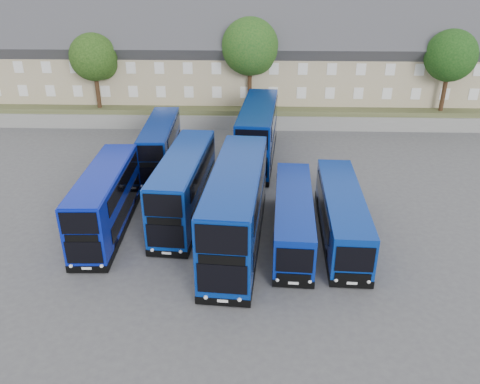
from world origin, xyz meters
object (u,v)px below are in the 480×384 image
(coach_east_a, at_px, (293,218))
(dd_front_left, at_px, (106,202))
(dd_front_mid, at_px, (184,187))
(tree_west, at_px, (95,59))
(tree_east, at_px, (452,58))
(tree_mid, at_px, (251,49))

(coach_east_a, bearing_deg, dd_front_left, 179.87)
(dd_front_left, xyz_separation_m, coach_east_a, (11.88, -0.70, -0.55))
(dd_front_mid, xyz_separation_m, tree_west, (-11.80, 20.17, 4.91))
(tree_east, bearing_deg, coach_east_a, -126.63)
(dd_front_left, bearing_deg, tree_west, 105.47)
(tree_west, bearing_deg, dd_front_mid, -59.68)
(dd_front_left, xyz_separation_m, tree_mid, (8.94, 22.74, 6.08))
(dd_front_left, relative_size, coach_east_a, 0.95)
(coach_east_a, xyz_separation_m, tree_west, (-18.94, 22.94, 5.62))
(dd_front_mid, relative_size, tree_east, 1.36)
(dd_front_left, distance_m, coach_east_a, 11.91)
(dd_front_mid, relative_size, tree_west, 1.45)
(dd_front_mid, xyz_separation_m, coach_east_a, (7.15, -2.76, -0.71))
(tree_east, bearing_deg, tree_mid, 178.57)
(tree_mid, bearing_deg, coach_east_a, -82.84)
(coach_east_a, xyz_separation_m, tree_east, (17.06, 22.94, 5.96))
(dd_front_left, distance_m, dd_front_mid, 5.17)
(dd_front_mid, distance_m, coach_east_a, 7.69)
(dd_front_left, distance_m, tree_east, 36.89)
(tree_mid, xyz_separation_m, tree_east, (20.00, -0.50, -0.68))
(dd_front_left, xyz_separation_m, dd_front_mid, (4.73, 2.07, 0.16))
(tree_west, bearing_deg, dd_front_left, -72.38)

